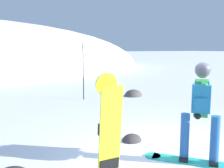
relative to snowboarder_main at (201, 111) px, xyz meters
The scene contains 6 objects.
ground_plane 1.02m from the snowboarder_main, 107.42° to the left, with size 300.00×300.00×0.00m, color white.
snowboarder_main is the anchor object (origin of this frame).
spare_snowboard 1.89m from the snowboarder_main, behind, with size 0.28×0.20×1.65m.
piste_marker_near 6.15m from the snowboarder_main, 86.92° to the left, with size 0.20×0.20×2.18m.
rock_mid 1.77m from the snowboarder_main, 105.98° to the left, with size 0.43×0.37×0.30m.
rock_small 6.39m from the snowboarder_main, 67.70° to the left, with size 0.77×0.65×0.54m.
Camera 1 is at (-3.08, -3.42, 1.93)m, focal length 41.52 mm.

